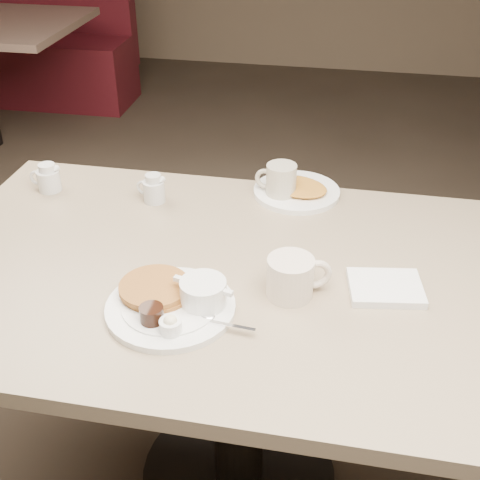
% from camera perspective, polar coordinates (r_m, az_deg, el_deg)
% --- Properties ---
extents(diner_table, '(1.50, 0.90, 0.75)m').
position_cam_1_polar(diner_table, '(1.53, -0.14, -7.98)').
color(diner_table, tan).
rests_on(diner_table, ground).
extents(main_plate, '(0.35, 0.33, 0.07)m').
position_cam_1_polar(main_plate, '(1.31, -6.06, -5.54)').
color(main_plate, white).
rests_on(main_plate, diner_table).
extents(coffee_mug_near, '(0.16, 0.13, 0.09)m').
position_cam_1_polar(coffee_mug_near, '(1.33, 4.83, -3.37)').
color(coffee_mug_near, '#F5E3CE').
rests_on(coffee_mug_near, diner_table).
extents(napkin, '(0.17, 0.15, 0.02)m').
position_cam_1_polar(napkin, '(1.39, 13.24, -4.31)').
color(napkin, white).
rests_on(napkin, diner_table).
extents(coffee_mug_far, '(0.12, 0.10, 0.10)m').
position_cam_1_polar(coffee_mug_far, '(1.70, 3.72, 5.37)').
color(coffee_mug_far, beige).
rests_on(coffee_mug_far, diner_table).
extents(creamer_left, '(0.10, 0.08, 0.08)m').
position_cam_1_polar(creamer_left, '(1.82, -17.24, 5.44)').
color(creamer_left, white).
rests_on(creamer_left, diner_table).
extents(creamer_right, '(0.09, 0.08, 0.08)m').
position_cam_1_polar(creamer_right, '(1.70, -7.96, 4.66)').
color(creamer_right, silver).
rests_on(creamer_right, diner_table).
extents(hash_plate, '(0.31, 0.31, 0.04)m').
position_cam_1_polar(hash_plate, '(1.74, 5.24, 4.61)').
color(hash_plate, white).
rests_on(hash_plate, diner_table).
extents(booth_back_left, '(1.29, 1.51, 1.12)m').
position_cam_1_polar(booth_back_left, '(4.69, -18.26, 16.76)').
color(booth_back_left, maroon).
rests_on(booth_back_left, ground).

